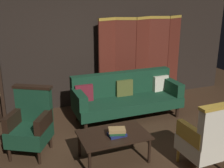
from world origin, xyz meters
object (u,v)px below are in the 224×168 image
velvet_couch (126,95)px  armchair_gilt_accent (207,138)px  coffee_table (114,137)px  book_tan_leather (117,130)px  folding_screen (142,58)px  book_green_cloth (117,132)px  book_navy_cloth (117,135)px  armchair_wing_left (31,123)px

velvet_couch → armchair_gilt_accent: size_ratio=2.04×
velvet_couch → coffee_table: bearing=-120.5°
coffee_table → book_tan_leather: 0.16m
armchair_gilt_accent → book_tan_leather: bearing=150.0°
folding_screen → book_green_cloth: bearing=-124.3°
book_tan_leather → book_navy_cloth: bearing=-14.0°
book_green_cloth → book_tan_leather: 0.04m
velvet_couch → book_navy_cloth: size_ratio=8.44×
coffee_table → book_tan_leather: bearing=-67.7°
velvet_couch → book_green_cloth: velvet_couch is taller
velvet_couch → book_tan_leather: velvet_couch is taller
folding_screen → book_navy_cloth: 2.72m
book_navy_cloth → book_green_cloth: book_green_cloth is taller
coffee_table → armchair_gilt_accent: (1.10, -0.68, 0.12)m
folding_screen → book_tan_leather: 2.71m
book_green_cloth → coffee_table: bearing=112.3°
book_navy_cloth → book_green_cloth: 0.04m
book_navy_cloth → book_tan_leather: book_tan_leather is taller
armchair_gilt_accent → armchair_wing_left: 2.57m
armchair_wing_left → coffee_table: bearing=-30.5°
armchair_wing_left → book_green_cloth: bearing=-32.3°
armchair_wing_left → book_tan_leather: bearing=-32.3°
folding_screen → armchair_gilt_accent: bearing=-98.6°
armchair_wing_left → book_tan_leather: (1.12, -0.71, 0.02)m
book_navy_cloth → velvet_couch: bearing=61.4°
folding_screen → book_navy_cloth: (-1.50, -2.20, -0.55)m
book_navy_cloth → book_tan_leather: (-0.00, 0.00, 0.07)m
velvet_couch → coffee_table: velvet_couch is taller
armchair_gilt_accent → book_navy_cloth: armchair_gilt_accent is taller
armchair_gilt_accent → folding_screen: bearing=81.4°
folding_screen → book_green_cloth: size_ratio=9.75×
armchair_gilt_accent → armchair_wing_left: bearing=148.8°
armchair_gilt_accent → coffee_table: bearing=148.2°
book_tan_leather → coffee_table: bearing=112.3°
velvet_couch → book_green_cloth: (-0.77, -1.41, 0.02)m
coffee_table → armchair_gilt_accent: armchair_gilt_accent is taller
book_green_cloth → book_tan_leather: book_tan_leather is taller
book_green_cloth → folding_screen: bearing=55.7°
velvet_couch → coffee_table: size_ratio=2.12×
armchair_wing_left → book_green_cloth: size_ratio=4.75×
folding_screen → armchair_wing_left: folding_screen is taller
folding_screen → armchair_gilt_accent: 2.90m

